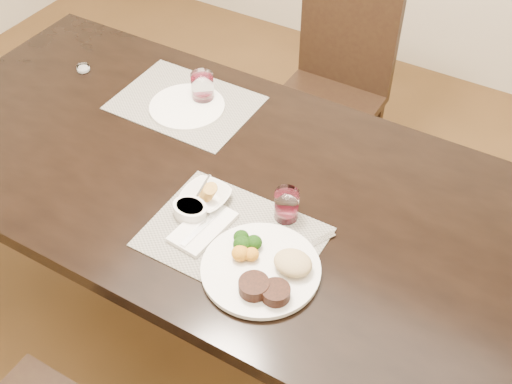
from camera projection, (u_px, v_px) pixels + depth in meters
The scene contains 14 objects.
ground_plane at pixel (218, 314), 2.46m from camera, with size 4.50×4.50×0.00m, color #463016.
dining_table at pixel (209, 189), 1.99m from camera, with size 2.00×1.00×0.75m.
chair_far at pixel (334, 83), 2.68m from camera, with size 0.42×0.42×0.90m.
placemat_near at pixel (233, 237), 1.74m from camera, with size 0.46×0.34×0.00m, color gray.
placemat_far at pixel (185, 103), 2.17m from camera, with size 0.46×0.34×0.00m, color gray.
dinner_plate at pixel (265, 269), 1.63m from camera, with size 0.31×0.31×0.06m.
napkin_fork at pixel (203, 227), 1.75m from camera, with size 0.12×0.20×0.02m.
steak_knife at pixel (298, 265), 1.66m from camera, with size 0.08×0.23×0.01m.
cracker_bowl at pixel (206, 197), 1.82m from camera, with size 0.14×0.14×0.06m.
sauce_ramekin at pixel (190, 210), 1.78m from camera, with size 0.10×0.15×0.08m.
wine_glass_near at pixel (286, 206), 1.76m from camera, with size 0.07×0.07×0.09m.
far_plate at pixel (187, 107), 2.14m from camera, with size 0.25×0.25×0.01m, color white.
wine_glass_far at pixel (203, 89), 2.14m from camera, with size 0.07×0.07×0.10m.
salt_cellar at pixel (83, 69), 2.30m from camera, with size 0.05×0.05×0.02m.
Camera 1 is at (0.85, -1.15, 2.06)m, focal length 45.00 mm.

